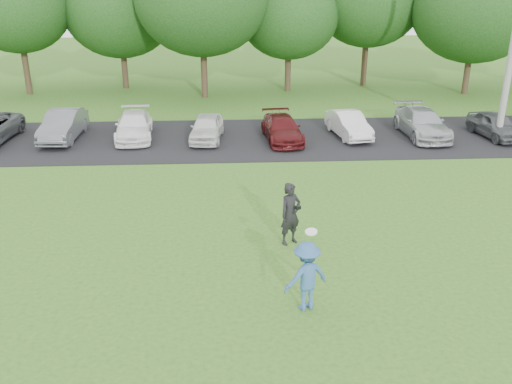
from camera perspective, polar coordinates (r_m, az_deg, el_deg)
ground at (r=13.73m, az=0.81°, el=-10.59°), size 100.00×100.00×0.00m
parking_lot at (r=25.62m, az=-1.17°, el=5.36°), size 32.00×6.50×0.03m
frisbee_player at (r=13.00m, az=5.05°, el=-8.37°), size 1.24×1.01×2.04m
camera_bystander at (r=15.86m, az=3.46°, el=-2.19°), size 0.78×0.71×1.80m
parked_cars at (r=25.41m, az=-2.70°, el=6.58°), size 30.49×4.58×1.25m
tree_row at (r=34.44m, az=0.80°, el=17.99°), size 42.39×9.85×8.64m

